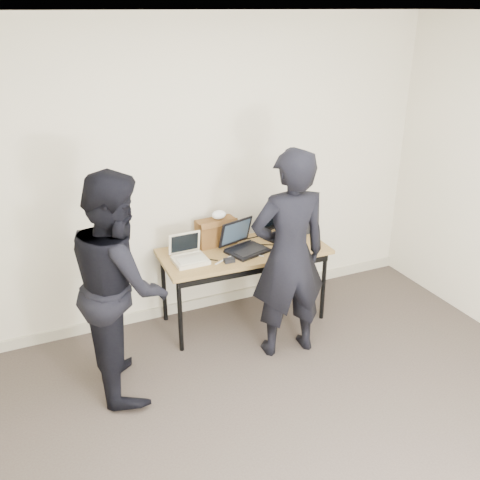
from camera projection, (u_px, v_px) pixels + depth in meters
room at (345, 284)px, 2.88m from camera, size 4.60×4.60×2.80m
desk at (244, 256)px, 4.81m from camera, size 1.52×0.70×0.72m
laptop_beige at (189, 256)px, 4.57m from camera, size 0.29×0.28×0.23m
laptop_center at (243, 244)px, 4.77m from camera, size 0.43×0.42×0.27m
laptop_right at (280, 231)px, 5.05m from camera, size 0.42×0.41×0.25m
leather_satchel at (216, 231)px, 4.86m from camera, size 0.37×0.20×0.25m
tissue at (219, 215)px, 4.81m from camera, size 0.15×0.12×0.08m
equipment_box at (296, 225)px, 5.15m from camera, size 0.26×0.22×0.15m
power_brick at (229, 260)px, 4.55m from camera, size 0.09×0.06×0.03m
cables at (249, 249)px, 4.80m from camera, size 1.16×0.43×0.01m
person_typist at (289, 256)px, 4.29m from camera, size 0.68×0.48×1.77m
person_observer at (120, 284)px, 3.90m from camera, size 0.70×0.87×1.72m
baseboard at (205, 302)px, 5.27m from camera, size 4.50×0.03×0.10m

